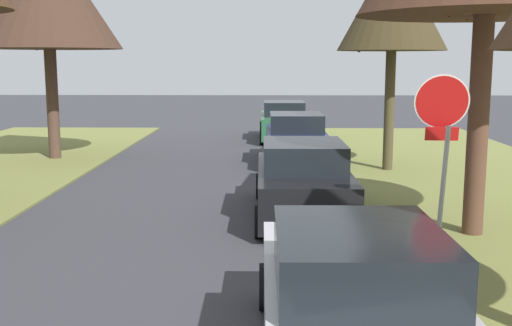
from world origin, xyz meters
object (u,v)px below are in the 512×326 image
at_px(parked_sedan_silver, 355,306).
at_px(parked_sedan_green, 284,122).
at_px(parked_sedan_navy, 296,140).
at_px(stop_sign_far, 442,130).
at_px(parked_sedan_black, 303,182).
at_px(street_tree_right_far, 393,0).

height_order(parked_sedan_silver, parked_sedan_green, same).
bearing_deg(parked_sedan_navy, stop_sign_far, -80.76).
distance_m(stop_sign_far, parked_sedan_black, 4.17).
bearing_deg(parked_sedan_silver, street_tree_right_far, 77.87).
height_order(parked_sedan_black, parked_sedan_navy, same).
bearing_deg(stop_sign_far, parked_sedan_green, 96.75).
relative_size(parked_sedan_silver, parked_sedan_green, 1.00).
xyz_separation_m(street_tree_right_far, parked_sedan_silver, (-2.60, -12.07, -4.13)).
xyz_separation_m(parked_sedan_navy, parked_sedan_green, (-0.24, 5.90, 0.00)).
relative_size(parked_sedan_navy, parked_sedan_green, 1.00).
distance_m(stop_sign_far, street_tree_right_far, 9.37).
xyz_separation_m(stop_sign_far, parked_sedan_silver, (-1.66, -3.14, -1.45)).
relative_size(street_tree_right_far, parked_sedan_navy, 1.42).
xyz_separation_m(parked_sedan_silver, parked_sedan_black, (-0.17, 6.60, 0.00)).
relative_size(stop_sign_far, parked_sedan_silver, 0.67).
bearing_deg(street_tree_right_far, parked_sedan_silver, -102.13).
height_order(parked_sedan_silver, parked_sedan_navy, same).
bearing_deg(stop_sign_far, parked_sedan_black, 117.96).
distance_m(street_tree_right_far, parked_sedan_black, 7.40).
height_order(stop_sign_far, parked_sedan_black, stop_sign_far).
distance_m(parked_sedan_navy, parked_sedan_green, 5.91).
bearing_deg(street_tree_right_far, parked_sedan_green, 111.30).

